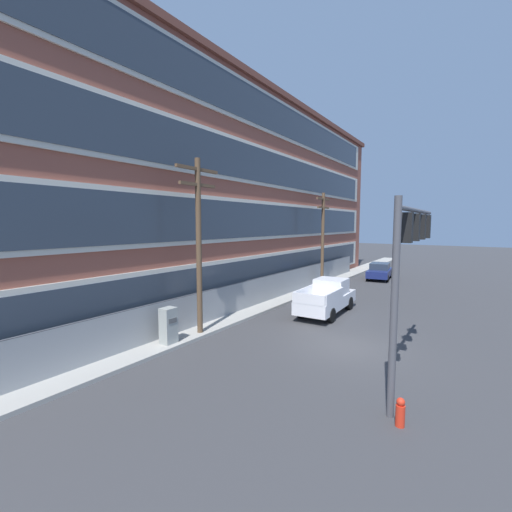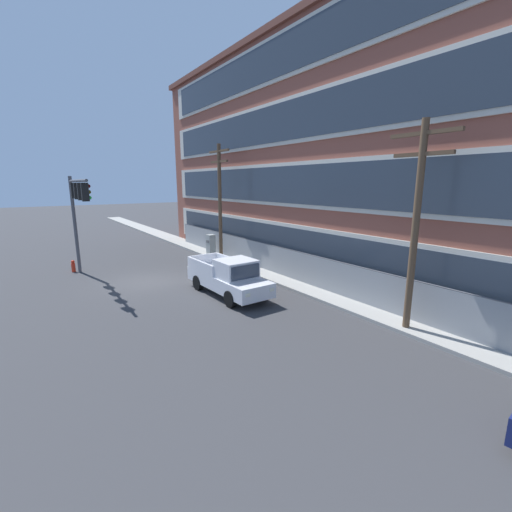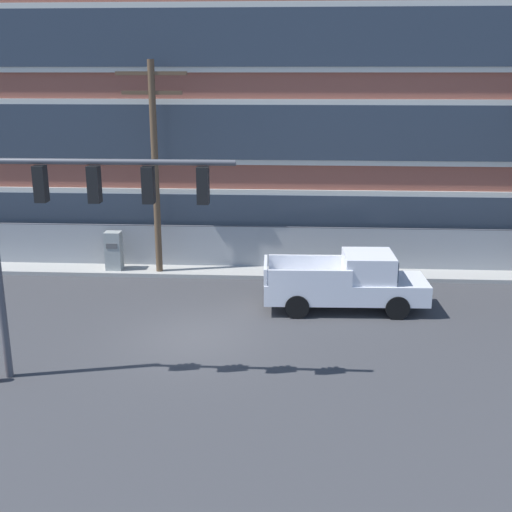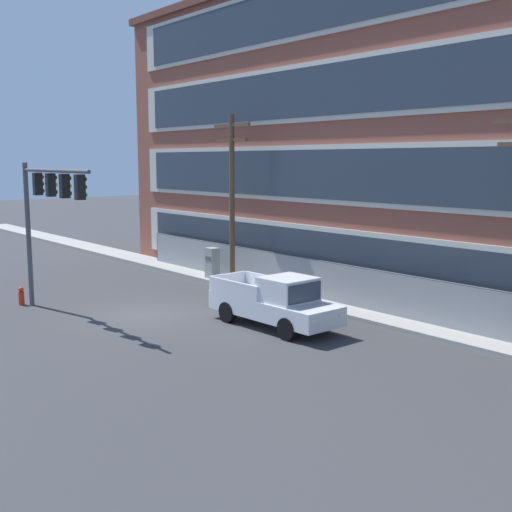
% 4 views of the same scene
% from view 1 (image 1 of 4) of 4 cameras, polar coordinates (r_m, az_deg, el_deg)
% --- Properties ---
extents(ground_plane, '(160.00, 160.00, 0.00)m').
position_cam_1_polar(ground_plane, '(15.87, 14.63, -14.38)').
color(ground_plane, '#38383A').
extents(sidewalk_building_side, '(80.00, 1.89, 0.16)m').
position_cam_1_polar(sidewalk_building_side, '(19.02, -5.41, -10.63)').
color(sidewalk_building_side, '#9E9B93').
rests_on(sidewalk_building_side, ground).
extents(brick_mill_building, '(41.75, 10.14, 14.71)m').
position_cam_1_polar(brick_mill_building, '(27.00, -6.31, 9.72)').
color(brick_mill_building, brown).
rests_on(brick_mill_building, ground).
extents(chain_link_fence, '(32.99, 0.06, 1.85)m').
position_cam_1_polar(chain_link_fence, '(23.41, 2.44, -5.38)').
color(chain_link_fence, gray).
rests_on(chain_link_fence, ground).
extents(traffic_signal_mast, '(6.23, 0.43, 6.06)m').
position_cam_1_polar(traffic_signal_mast, '(11.89, 24.35, 1.18)').
color(traffic_signal_mast, '#4C4C51').
rests_on(traffic_signal_mast, ground).
extents(pickup_truck_white, '(5.60, 2.13, 1.98)m').
position_cam_1_polar(pickup_truck_white, '(20.92, 11.79, -6.80)').
color(pickup_truck_white, silver).
rests_on(pickup_truck_white, ground).
extents(sedan_navy, '(4.61, 2.40, 1.56)m').
position_cam_1_polar(sedan_navy, '(34.88, 19.90, -2.36)').
color(sedan_navy, navy).
rests_on(sedan_navy, ground).
extents(utility_pole_near_corner, '(2.67, 0.26, 8.31)m').
position_cam_1_polar(utility_pole_near_corner, '(16.15, -9.53, 2.91)').
color(utility_pole_near_corner, brown).
rests_on(utility_pole_near_corner, ground).
extents(utility_pole_midblock, '(2.59, 0.26, 7.84)m').
position_cam_1_polar(utility_pole_midblock, '(28.86, 11.06, 3.45)').
color(utility_pole_midblock, brown).
rests_on(utility_pole_midblock, ground).
extents(electrical_cabinet, '(0.64, 0.54, 1.72)m').
position_cam_1_polar(electrical_cabinet, '(15.58, -14.37, -11.43)').
color(electrical_cabinet, '#939993').
rests_on(electrical_cabinet, ground).
extents(fire_hydrant, '(0.24, 0.24, 0.78)m').
position_cam_1_polar(fire_hydrant, '(10.59, 22.91, -22.88)').
color(fire_hydrant, red).
rests_on(fire_hydrant, ground).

